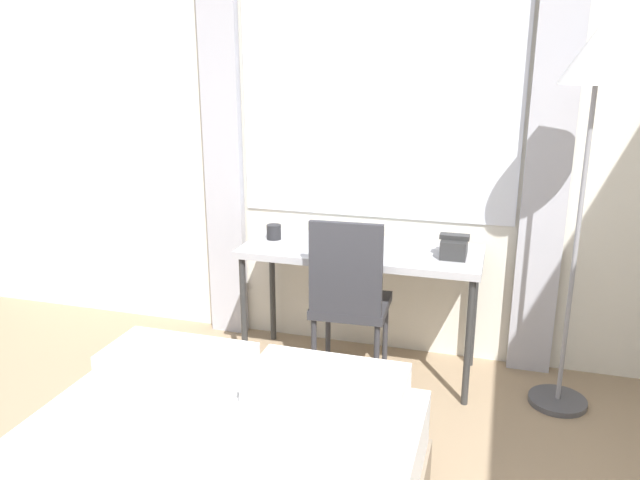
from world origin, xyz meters
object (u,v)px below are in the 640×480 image
(standing_lamp, at_px, (595,89))
(book, at_px, (350,246))
(desk, at_px, (361,259))
(telephone, at_px, (454,247))
(mug, at_px, (274,232))
(desk_chair, at_px, (349,295))

(standing_lamp, bearing_deg, book, 176.68)
(desk, bearing_deg, telephone, -0.63)
(desk, xyz_separation_m, standing_lamp, (1.10, -0.08, 0.95))
(mug, bearing_deg, desk, -3.61)
(standing_lamp, bearing_deg, desk_chair, -171.73)
(desk_chair, distance_m, book, 0.31)
(telephone, bearing_deg, book, -178.90)
(desk, bearing_deg, standing_lamp, -4.36)
(desk_chair, relative_size, standing_lamp, 0.51)
(desk_chair, height_order, mug, desk_chair)
(telephone, bearing_deg, standing_lamp, -7.53)
(telephone, height_order, book, telephone)
(desk_chair, bearing_deg, standing_lamp, 5.25)
(telephone, xyz_separation_m, book, (-0.57, -0.01, -0.04))
(desk_chair, xyz_separation_m, telephone, (0.52, 0.24, 0.25))
(desk, distance_m, telephone, 0.52)
(desk, xyz_separation_m, telephone, (0.51, -0.01, 0.12))
(desk, relative_size, telephone, 7.21)
(desk, relative_size, mug, 15.49)
(standing_lamp, bearing_deg, desk, 175.64)
(desk, height_order, mug, mug)
(desk, bearing_deg, book, -165.02)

